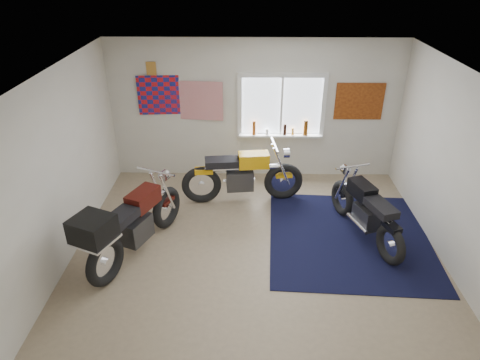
{
  "coord_description": "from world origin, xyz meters",
  "views": [
    {
      "loc": [
        -0.15,
        -5.28,
        4.06
      ],
      "look_at": [
        -0.25,
        0.4,
        0.98
      ],
      "focal_mm": 32.0,
      "sensor_mm": 36.0,
      "label": 1
    }
  ],
  "objects_px": {
    "navy_rug": "(349,237)",
    "black_chrome_bike": "(366,212)",
    "yellow_triumph": "(242,176)",
    "maroon_tourer": "(129,225)"
  },
  "relations": [
    {
      "from": "navy_rug",
      "to": "black_chrome_bike",
      "type": "bearing_deg",
      "value": 16.6
    },
    {
      "from": "yellow_triumph",
      "to": "black_chrome_bike",
      "type": "relative_size",
      "value": 1.14
    },
    {
      "from": "navy_rug",
      "to": "black_chrome_bike",
      "type": "distance_m",
      "value": 0.5
    },
    {
      "from": "maroon_tourer",
      "to": "yellow_triumph",
      "type": "bearing_deg",
      "value": -20.02
    },
    {
      "from": "yellow_triumph",
      "to": "maroon_tourer",
      "type": "relative_size",
      "value": 1.03
    },
    {
      "from": "navy_rug",
      "to": "yellow_triumph",
      "type": "relative_size",
      "value": 1.18
    },
    {
      "from": "navy_rug",
      "to": "maroon_tourer",
      "type": "xyz_separation_m",
      "value": [
        -3.32,
        -0.55,
        0.58
      ]
    },
    {
      "from": "maroon_tourer",
      "to": "black_chrome_bike",
      "type": "bearing_deg",
      "value": -56.84
    },
    {
      "from": "navy_rug",
      "to": "yellow_triumph",
      "type": "height_order",
      "value": "yellow_triumph"
    },
    {
      "from": "yellow_triumph",
      "to": "black_chrome_bike",
      "type": "xyz_separation_m",
      "value": [
        1.94,
        -1.08,
        -0.04
      ]
    }
  ]
}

